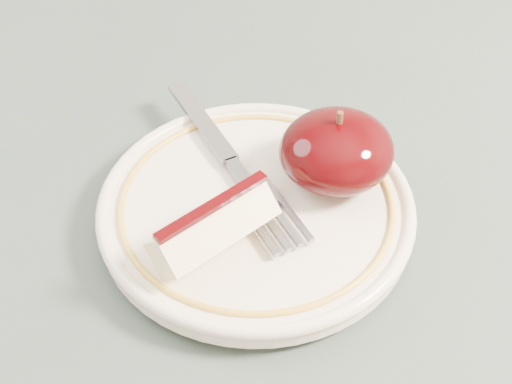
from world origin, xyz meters
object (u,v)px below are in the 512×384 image
object	(u,v)px
plate	(256,208)
apple_half	(336,151)
table	(241,291)
fork	(232,162)

from	to	relation	value
plate	apple_half	distance (m)	0.06
table	plate	bearing A→B (deg)	-62.63
plate	fork	distance (m)	0.04
plate	apple_half	xyz separation A→B (m)	(0.06, 0.00, 0.03)
apple_half	fork	world-z (taller)	apple_half
fork	table	bearing A→B (deg)	163.97
table	apple_half	bearing A→B (deg)	-8.11
table	fork	xyz separation A→B (m)	(0.00, 0.02, 0.11)
table	plate	size ratio (longest dim) A/B	4.47
table	apple_half	size ratio (longest dim) A/B	12.18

